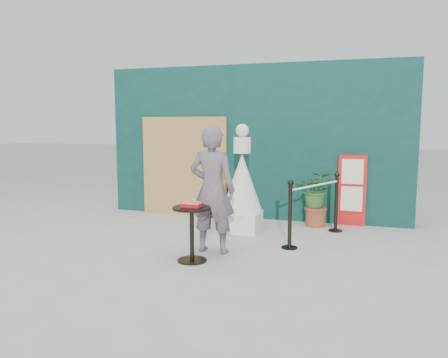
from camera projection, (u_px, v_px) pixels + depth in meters
ground at (197, 264)px, 5.82m from camera, size 60.00×60.00×0.00m
back_wall at (254, 142)px, 8.61m from camera, size 6.00×0.30×3.00m
bamboo_fence at (184, 166)px, 8.89m from camera, size 1.80×0.08×2.00m
woman at (212, 190)px, 6.26m from camera, size 0.67×0.44×1.84m
menu_board at (352, 190)px, 7.97m from camera, size 0.50×0.07×1.30m
statue at (242, 188)px, 7.52m from camera, size 0.73×0.73×1.86m
cafe_table at (192, 225)px, 5.88m from camera, size 0.52×0.52×0.75m
food_basket at (192, 204)px, 5.85m from camera, size 0.26×0.19×0.11m
planter at (316, 195)px, 7.92m from camera, size 0.59×0.51×1.01m
stanchion_barrier at (315, 209)px, 7.02m from camera, size 0.84×1.54×1.03m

